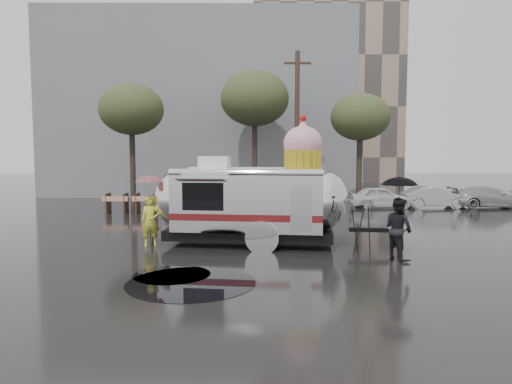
{
  "coord_description": "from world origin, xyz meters",
  "views": [
    {
      "loc": [
        -0.14,
        -13.16,
        2.96
      ],
      "look_at": [
        -0.02,
        1.84,
        1.73
      ],
      "focal_mm": 32.0,
      "sensor_mm": 36.0,
      "label": 1
    }
  ],
  "objects_px": {
    "airstream_trailer": "(253,198)",
    "person_right": "(398,229)",
    "tripod": "(361,225)",
    "person_left": "(150,221)"
  },
  "relations": [
    {
      "from": "person_left",
      "to": "tripod",
      "type": "xyz_separation_m",
      "value": [
        6.53,
        -1.29,
        0.06
      ]
    },
    {
      "from": "person_right",
      "to": "tripod",
      "type": "xyz_separation_m",
      "value": [
        -0.87,
        0.77,
        -0.02
      ]
    },
    {
      "from": "airstream_trailer",
      "to": "person_left",
      "type": "bearing_deg",
      "value": -166.92
    },
    {
      "from": "airstream_trailer",
      "to": "person_right",
      "type": "height_order",
      "value": "airstream_trailer"
    },
    {
      "from": "airstream_trailer",
      "to": "person_right",
      "type": "bearing_deg",
      "value": -22.84
    },
    {
      "from": "person_left",
      "to": "tripod",
      "type": "relative_size",
      "value": 1.1
    },
    {
      "from": "airstream_trailer",
      "to": "person_right",
      "type": "distance_m",
      "value": 4.76
    },
    {
      "from": "person_right",
      "to": "tripod",
      "type": "height_order",
      "value": "person_right"
    },
    {
      "from": "airstream_trailer",
      "to": "tripod",
      "type": "relative_size",
      "value": 5.4
    },
    {
      "from": "person_right",
      "to": "tripod",
      "type": "distance_m",
      "value": 1.16
    }
  ]
}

